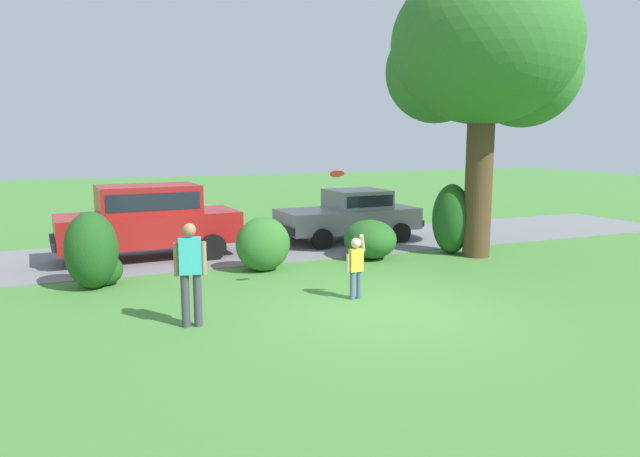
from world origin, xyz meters
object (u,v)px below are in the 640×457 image
Objects in this scene: adult_onlooker at (191,269)px; oak_tree_large at (485,55)px; parked_sedan at (351,213)px; frisbee at (337,173)px; parked_suv at (149,218)px; child_thrower at (356,263)px.

oak_tree_large is at bearing 20.92° from adult_onlooker.
parked_sedan is 14.93× the size of frisbee.
parked_sedan is at bearing 61.81° from frisbee.
frisbee is at bearing -118.19° from parked_sedan.
frisbee is at bearing -60.36° from parked_suv.
adult_onlooker is at bearing -90.23° from parked_suv.
parked_sedan is 6.52m from child_thrower.
oak_tree_large reaches higher than frisbee.
oak_tree_large is 5.86m from parked_sedan.
frisbee reaches higher than child_thrower.
frisbee is (-0.26, 0.33, 1.72)m from child_thrower.
frisbee is (-5.22, -2.36, -2.77)m from oak_tree_large.
oak_tree_large is at bearing 28.41° from child_thrower.
frisbee is 3.42m from adult_onlooker.
child_thrower is 0.74× the size of adult_onlooker.
parked_suv is at bearing -176.44° from parked_sedan.
adult_onlooker is (-5.99, -6.37, 0.13)m from parked_sedan.
adult_onlooker is (-2.99, -0.78, -1.45)m from frisbee.
oak_tree_large is 9.75m from adult_onlooker.
parked_suv reaches higher than child_thrower.
oak_tree_large reaches higher than child_thrower.
oak_tree_large reaches higher than adult_onlooker.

